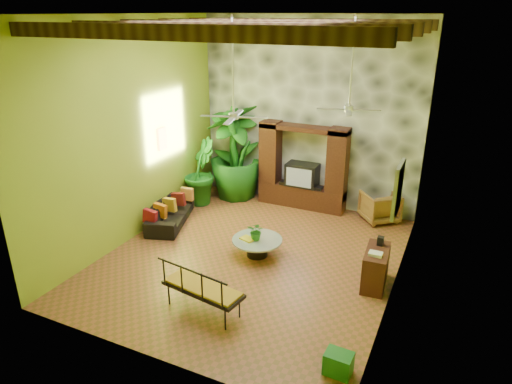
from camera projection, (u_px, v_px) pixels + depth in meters
The scene contains 23 objects.
ground at pixel (253, 257), 10.06m from camera, with size 7.00×7.00×0.00m, color brown.
ceiling at pixel (252, 14), 8.22m from camera, with size 6.00×7.00×0.02m, color silver.
back_wall at pixel (309, 114), 12.09m from camera, with size 6.00×0.02×5.00m, color #90AD27.
left_wall at pixel (133, 132), 10.32m from camera, with size 0.02×7.00×5.00m, color #90AD27.
right_wall at pixel (407, 168), 7.96m from camera, with size 0.02×7.00×5.00m, color #90AD27.
stone_accent_wall at pixel (308, 115), 12.03m from camera, with size 5.98×0.10×4.98m, color #34373B.
ceiling_beams at pixel (252, 27), 8.30m from camera, with size 5.95×5.36×0.22m.
entertainment_center at pixel (302, 173), 12.35m from camera, with size 2.40×0.55×2.30m.
ceiling_fan_front at pixel (233, 105), 8.55m from camera, with size 1.28×1.28×1.86m.
ceiling_fan_back at pixel (349, 99), 9.19m from camera, with size 1.28×1.28×1.86m.
wall_art_mask at pixel (162, 139), 11.30m from camera, with size 0.06×0.32×0.55m, color gold.
wall_art_painting at pixel (398, 189), 7.54m from camera, with size 0.06×0.70×0.90m, color #235A83.
sofa at pixel (170, 212), 11.58m from camera, with size 1.96×0.77×0.57m, color black.
wicker_armchair at pixel (380, 207), 11.67m from camera, with size 0.82×0.85×0.77m, color olive.
tall_plant_a at pixel (236, 150), 13.02m from camera, with size 1.41×0.96×2.68m, color #1C661A.
tall_plant_b at pixel (200, 172), 12.60m from camera, with size 1.01×0.81×1.83m, color #19601D.
tall_plant_c at pixel (235, 151), 12.87m from camera, with size 1.52×1.52×2.71m, color #1A6219.
coffee_table at pixel (257, 245), 10.03m from camera, with size 1.10×1.10×0.40m.
centerpiece_plant at pixel (256, 231), 9.88m from camera, with size 0.37×0.32×0.41m, color #25671B.
yellow_tray at pixel (248, 239), 9.95m from camera, with size 0.31×0.22×0.03m, color yellow.
iron_bench at pixel (200, 287), 8.00m from camera, with size 1.59×0.78×0.57m.
side_console at pixel (376, 268), 8.90m from camera, with size 0.43×0.95×0.76m, color black.
green_bin at pixel (338, 363), 6.77m from camera, with size 0.41×0.30×0.36m, color #1F7531.
Camera 1 is at (3.81, -7.96, 5.05)m, focal length 32.00 mm.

